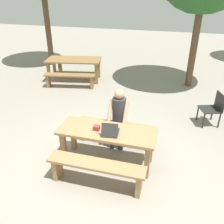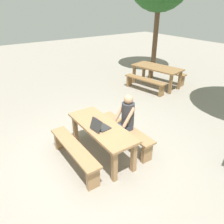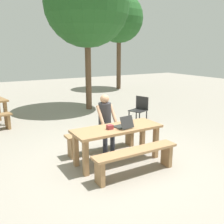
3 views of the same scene
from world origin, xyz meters
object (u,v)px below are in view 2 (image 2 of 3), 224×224
(small_pouch, at_px, (95,121))
(picnic_table_front, at_px, (101,131))
(laptop, at_px, (100,126))
(person_seated, at_px, (126,118))
(picnic_table_mid, at_px, (157,70))

(small_pouch, bearing_deg, picnic_table_front, 9.62)
(laptop, distance_m, person_seated, 0.68)
(laptop, distance_m, picnic_table_mid, 4.76)
(picnic_table_front, xyz_separation_m, laptop, (0.09, -0.09, 0.18))
(small_pouch, bearing_deg, laptop, -11.41)
(person_seated, bearing_deg, picnic_table_front, -96.38)
(picnic_table_front, bearing_deg, picnic_table_mid, 121.02)
(small_pouch, height_order, picnic_table_mid, small_pouch)
(laptop, bearing_deg, picnic_table_mid, -65.48)
(laptop, relative_size, small_pouch, 3.31)
(laptop, distance_m, small_pouch, 0.28)
(laptop, bearing_deg, person_seated, -94.77)
(laptop, height_order, small_pouch, laptop)
(picnic_table_mid, bearing_deg, laptop, -69.48)
(picnic_table_front, xyz_separation_m, picnic_table_mid, (-2.39, 3.97, 0.06))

